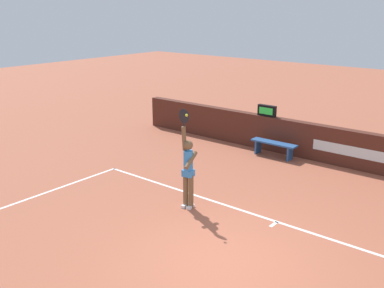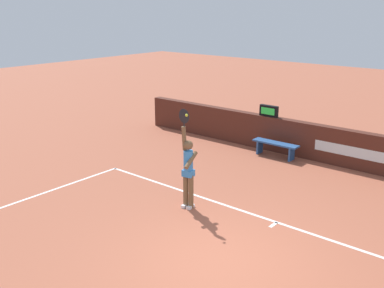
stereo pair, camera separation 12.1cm
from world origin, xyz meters
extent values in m
plane|color=#A6563D|center=(0.00, 0.00, 0.00)|extent=(60.00, 60.00, 0.00)
cube|color=white|center=(0.00, 2.07, 0.00)|extent=(10.96, 0.08, 0.00)
cube|color=white|center=(-5.48, -0.78, 0.00)|extent=(0.08, 5.78, 0.00)
cube|color=white|center=(0.00, 1.92, 0.00)|extent=(0.08, 0.30, 0.00)
cube|color=#4D2319|center=(0.00, 6.66, 0.57)|extent=(16.27, 0.30, 1.15)
cube|color=silver|center=(0.48, 6.51, 0.55)|extent=(3.37, 0.01, 0.31)
cube|color=black|center=(-2.98, 6.66, 1.33)|extent=(0.65, 0.14, 0.36)
cube|color=#33E54C|center=(-2.98, 6.58, 1.33)|extent=(0.50, 0.01, 0.23)
cylinder|color=brown|center=(-1.97, 1.43, 0.42)|extent=(0.12, 0.12, 0.84)
cylinder|color=brown|center=(-2.12, 1.40, 0.42)|extent=(0.12, 0.12, 0.84)
cube|color=white|center=(-1.97, 1.41, 0.04)|extent=(0.13, 0.25, 0.07)
cube|color=white|center=(-2.12, 1.38, 0.04)|extent=(0.13, 0.25, 0.07)
cylinder|color=#3685D0|center=(-2.04, 1.42, 1.14)|extent=(0.22, 0.22, 0.59)
cube|color=#3685D0|center=(-2.04, 1.42, 0.88)|extent=(0.28, 0.24, 0.16)
sphere|color=brown|center=(-2.04, 1.42, 1.57)|extent=(0.22, 0.22, 0.22)
cylinder|color=brown|center=(-2.15, 1.40, 1.71)|extent=(0.15, 0.12, 0.56)
cylinder|color=brown|center=(-1.93, 1.37, 1.24)|extent=(0.16, 0.49, 0.34)
ellipsoid|color=black|center=(-2.15, 1.40, 2.24)|extent=(0.33, 0.08, 0.38)
cylinder|color=black|center=(-2.15, 1.40, 2.05)|extent=(0.03, 0.03, 0.18)
sphere|color=#D0D92E|center=(-1.99, 1.29, 2.31)|extent=(0.06, 0.06, 0.06)
cube|color=#295391|center=(-2.35, 6.10, 0.46)|extent=(1.53, 0.36, 0.05)
cube|color=#295391|center=(-2.93, 6.09, 0.23)|extent=(0.06, 0.32, 0.46)
cube|color=#295391|center=(-1.77, 6.10, 0.23)|extent=(0.06, 0.32, 0.46)
camera|label=1|loc=(4.26, -6.20, 4.62)|focal=41.91mm
camera|label=2|loc=(4.35, -6.12, 4.62)|focal=41.91mm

